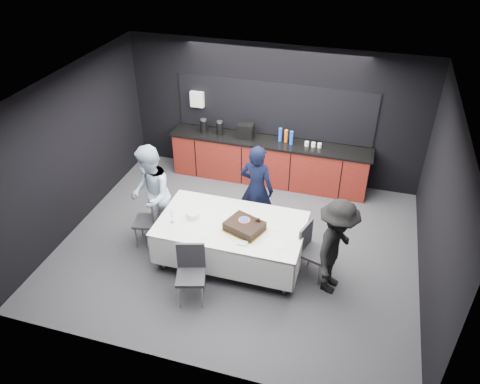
# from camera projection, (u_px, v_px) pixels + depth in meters

# --- Properties ---
(ground) EXTENTS (6.00, 6.00, 0.00)m
(ground) POSITION_uv_depth(u_px,v_px,m) (238.00, 245.00, 8.15)
(ground) COLOR #3E3E43
(ground) RESTS_ON ground
(room_shell) EXTENTS (6.04, 5.04, 2.82)m
(room_shell) POSITION_uv_depth(u_px,v_px,m) (238.00, 151.00, 7.11)
(room_shell) COLOR white
(room_shell) RESTS_ON ground
(kitchenette) EXTENTS (4.10, 0.64, 2.05)m
(kitchenette) POSITION_uv_depth(u_px,v_px,m) (268.00, 158.00, 9.61)
(kitchenette) COLOR #61150F
(kitchenette) RESTS_ON ground
(party_table) EXTENTS (2.32, 1.32, 0.78)m
(party_table) POSITION_uv_depth(u_px,v_px,m) (231.00, 230.00, 7.47)
(party_table) COLOR #99999E
(party_table) RESTS_ON ground
(cake_assembly) EXTENTS (0.71, 0.65, 0.18)m
(cake_assembly) POSITION_uv_depth(u_px,v_px,m) (245.00, 226.00, 7.21)
(cake_assembly) COLOR gold
(cake_assembly) RESTS_ON party_table
(plate_stack) EXTENTS (0.22, 0.22, 0.10)m
(plate_stack) POSITION_uv_depth(u_px,v_px,m) (193.00, 215.00, 7.49)
(plate_stack) COLOR white
(plate_stack) RESTS_ON party_table
(loose_plate_near) EXTENTS (0.20, 0.20, 0.01)m
(loose_plate_near) POSITION_uv_depth(u_px,v_px,m) (204.00, 235.00, 7.14)
(loose_plate_near) COLOR white
(loose_plate_near) RESTS_ON party_table
(loose_plate_right_a) EXTENTS (0.18, 0.18, 0.01)m
(loose_plate_right_a) POSITION_uv_depth(u_px,v_px,m) (276.00, 228.00, 7.28)
(loose_plate_right_a) COLOR white
(loose_plate_right_a) RESTS_ON party_table
(loose_plate_right_b) EXTENTS (0.20, 0.20, 0.01)m
(loose_plate_right_b) POSITION_uv_depth(u_px,v_px,m) (279.00, 245.00, 6.93)
(loose_plate_right_b) COLOR white
(loose_plate_right_b) RESTS_ON party_table
(loose_plate_far) EXTENTS (0.18, 0.18, 0.01)m
(loose_plate_far) POSITION_uv_depth(u_px,v_px,m) (239.00, 212.00, 7.63)
(loose_plate_far) COLOR white
(loose_plate_far) RESTS_ON party_table
(fork_pile) EXTENTS (0.16, 0.10, 0.02)m
(fork_pile) POSITION_uv_depth(u_px,v_px,m) (242.00, 243.00, 6.96)
(fork_pile) COLOR white
(fork_pile) RESTS_ON party_table
(champagne_flute) EXTENTS (0.06, 0.06, 0.22)m
(champagne_flute) POSITION_uv_depth(u_px,v_px,m) (171.00, 214.00, 7.32)
(champagne_flute) COLOR white
(champagne_flute) RESTS_ON party_table
(chair_left) EXTENTS (0.49, 0.49, 0.92)m
(chair_left) POSITION_uv_depth(u_px,v_px,m) (151.00, 218.00, 7.91)
(chair_left) COLOR #2D2D32
(chair_left) RESTS_ON ground
(chair_right) EXTENTS (0.52, 0.52, 0.92)m
(chair_right) POSITION_uv_depth(u_px,v_px,m) (311.00, 247.00, 7.28)
(chair_right) COLOR #2D2D32
(chair_right) RESTS_ON ground
(chair_near) EXTENTS (0.52, 0.52, 0.92)m
(chair_near) POSITION_uv_depth(u_px,v_px,m) (191.00, 269.00, 6.88)
(chair_near) COLOR #2D2D32
(chair_near) RESTS_ON ground
(person_center) EXTENTS (0.67, 0.49, 1.68)m
(person_center) POSITION_uv_depth(u_px,v_px,m) (257.00, 189.00, 8.09)
(person_center) COLOR black
(person_center) RESTS_ON ground
(person_left) EXTENTS (0.98, 1.07, 1.78)m
(person_left) POSITION_uv_depth(u_px,v_px,m) (151.00, 195.00, 7.86)
(person_left) COLOR #A1B8CB
(person_left) RESTS_ON ground
(person_right) EXTENTS (0.80, 1.14, 1.61)m
(person_right) POSITION_uv_depth(u_px,v_px,m) (336.00, 247.00, 6.87)
(person_right) COLOR black
(person_right) RESTS_ON ground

